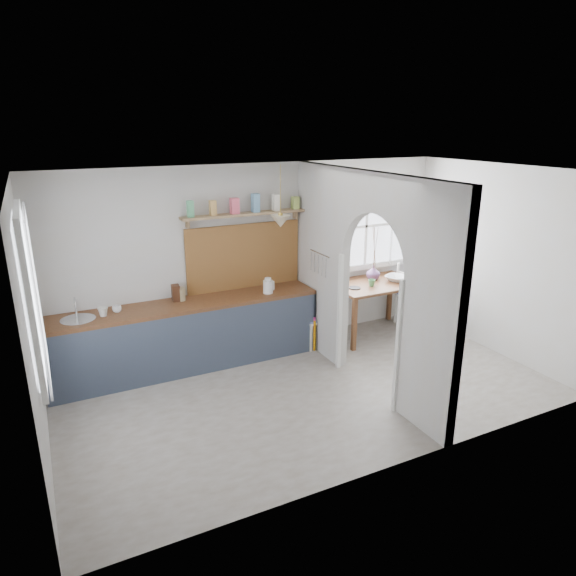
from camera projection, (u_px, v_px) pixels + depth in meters
name	position (u px, v px, depth m)	size (l,w,h in m)	color
floor	(311.00, 391.00, 6.23)	(5.80, 3.20, 0.01)	#9C9892
ceiling	(314.00, 173.00, 5.43)	(5.80, 3.20, 0.01)	#BDB6A9
walls	(313.00, 289.00, 5.83)	(5.81, 3.21, 2.60)	#BDB6A9
partition	(362.00, 268.00, 6.13)	(0.12, 3.20, 2.60)	#BDB6A9
kitchen_window	(28.00, 296.00, 4.51)	(0.10, 1.16, 1.50)	white
nook_window	(366.00, 226.00, 7.83)	(1.76, 0.10, 1.30)	white
counter	(188.00, 334.00, 6.74)	(3.50, 0.60, 0.90)	brown
sink	(78.00, 320.00, 6.04)	(0.40, 0.40, 0.02)	silver
backsplash	(244.00, 256.00, 7.07)	(1.65, 0.03, 0.90)	brown
shelf	(245.00, 210.00, 6.80)	(1.75, 0.20, 0.21)	#906F49
pendant_lamp	(280.00, 221.00, 6.70)	(0.26, 0.26, 0.16)	#F2E7C1
utensil_rail	(320.00, 254.00, 6.81)	(0.02, 0.02, 0.50)	silver
dining_table	(373.00, 309.00, 7.80)	(1.32, 0.88, 0.82)	brown
chair_left	(315.00, 317.00, 7.41)	(0.39, 0.39, 0.86)	white
chair_right	(415.00, 294.00, 8.20)	(0.46, 0.46, 1.00)	white
kettle	(268.00, 286.00, 6.94)	(0.18, 0.14, 0.21)	silver
mug_a	(103.00, 312.00, 6.12)	(0.12, 0.12, 0.11)	silver
mug_b	(117.00, 309.00, 6.25)	(0.11, 0.11, 0.09)	white
knife_block	(176.00, 293.00, 6.64)	(0.10, 0.13, 0.21)	#462717
jar	(181.00, 294.00, 6.66)	(0.11, 0.11, 0.17)	#887854
towel_magenta	(314.00, 334.00, 7.21)	(0.02, 0.03, 0.49)	#C42C80
towel_orange	(314.00, 336.00, 7.22)	(0.02, 0.03, 0.45)	#C87C03
bowl	(397.00, 278.00, 7.76)	(0.33, 0.33, 0.08)	silver
table_cup	(372.00, 283.00, 7.51)	(0.11, 0.11, 0.10)	#488B4E
plate	(355.00, 288.00, 7.42)	(0.17, 0.17, 0.01)	black
vase	(373.00, 273.00, 7.81)	(0.21, 0.21, 0.22)	#5D3D68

